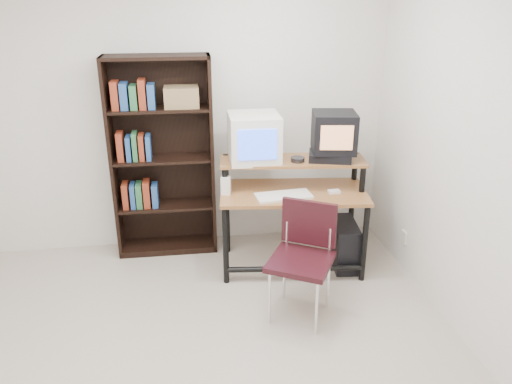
{
  "coord_description": "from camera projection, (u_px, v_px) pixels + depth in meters",
  "views": [
    {
      "loc": [
        0.07,
        -2.58,
        2.35
      ],
      "look_at": [
        0.64,
        1.1,
        0.84
      ],
      "focal_mm": 35.0,
      "sensor_mm": 36.0,
      "label": 1
    }
  ],
  "objects": [
    {
      "name": "floor",
      "position": [
        185.0,
        381.0,
        3.24
      ],
      "size": [
        4.0,
        4.0,
        0.01
      ],
      "primitive_type": "cube",
      "color": "#BFB09E",
      "rests_on": "ground"
    },
    {
      "name": "back_wall",
      "position": [
        173.0,
        114.0,
        4.58
      ],
      "size": [
        4.0,
        0.01,
        2.6
      ],
      "primitive_type": "cube",
      "color": "silver",
      "rests_on": "floor"
    },
    {
      "name": "right_wall",
      "position": [
        504.0,
        177.0,
        3.03
      ],
      "size": [
        0.01,
        4.0,
        2.6
      ],
      "primitive_type": "cube",
      "color": "silver",
      "rests_on": "floor"
    },
    {
      "name": "computer_desk",
      "position": [
        293.0,
        194.0,
        4.37
      ],
      "size": [
        1.33,
        0.78,
        0.98
      ],
      "rotation": [
        0.0,
        0.0,
        -0.12
      ],
      "color": "#986132",
      "rests_on": "floor"
    },
    {
      "name": "crt_monitor",
      "position": [
        254.0,
        138.0,
        4.3
      ],
      "size": [
        0.44,
        0.45,
        0.41
      ],
      "rotation": [
        0.0,
        0.0,
        -0.02
      ],
      "color": "silver",
      "rests_on": "computer_desk"
    },
    {
      "name": "vcr",
      "position": [
        330.0,
        157.0,
        4.33
      ],
      "size": [
        0.42,
        0.35,
        0.08
      ],
      "primitive_type": "cube",
      "rotation": [
        0.0,
        0.0,
        -0.28
      ],
      "color": "black",
      "rests_on": "computer_desk"
    },
    {
      "name": "crt_tv",
      "position": [
        334.0,
        132.0,
        4.29
      ],
      "size": [
        0.42,
        0.41,
        0.34
      ],
      "rotation": [
        0.0,
        0.0,
        -0.17
      ],
      "color": "black",
      "rests_on": "vcr"
    },
    {
      "name": "cd_spindle",
      "position": [
        298.0,
        160.0,
        4.29
      ],
      "size": [
        0.15,
        0.15,
        0.05
      ],
      "primitive_type": "cylinder",
      "rotation": [
        0.0,
        0.0,
        -0.24
      ],
      "color": "#26262B",
      "rests_on": "computer_desk"
    },
    {
      "name": "keyboard",
      "position": [
        284.0,
        197.0,
        4.2
      ],
      "size": [
        0.49,
        0.25,
        0.03
      ],
      "primitive_type": "cube",
      "rotation": [
        0.0,
        0.0,
        0.1
      ],
      "color": "silver",
      "rests_on": "computer_desk"
    },
    {
      "name": "mousepad",
      "position": [
        336.0,
        195.0,
        4.28
      ],
      "size": [
        0.24,
        0.21,
        0.01
      ],
      "primitive_type": "cube",
      "rotation": [
        0.0,
        0.0,
        -0.15
      ],
      "color": "black",
      "rests_on": "computer_desk"
    },
    {
      "name": "mouse",
      "position": [
        334.0,
        192.0,
        4.29
      ],
      "size": [
        0.1,
        0.07,
        0.03
      ],
      "primitive_type": "cube",
      "rotation": [
        0.0,
        0.0,
        0.06
      ],
      "color": "white",
      "rests_on": "mousepad"
    },
    {
      "name": "desk_speaker",
      "position": [
        226.0,
        186.0,
        4.24
      ],
      "size": [
        0.09,
        0.09,
        0.17
      ],
      "primitive_type": "cube",
      "rotation": [
        0.0,
        0.0,
        -0.22
      ],
      "color": "silver",
      "rests_on": "computer_desk"
    },
    {
      "name": "pc_tower",
      "position": [
        344.0,
        244.0,
        4.54
      ],
      "size": [
        0.25,
        0.47,
        0.42
      ],
      "primitive_type": "cube",
      "rotation": [
        0.0,
        0.0,
        -0.11
      ],
      "color": "black",
      "rests_on": "floor"
    },
    {
      "name": "school_chair",
      "position": [
        304.0,
        249.0,
        3.75
      ],
      "size": [
        0.61,
        0.61,
        0.89
      ],
      "rotation": [
        0.0,
        0.0,
        -0.52
      ],
      "color": "black",
      "rests_on": "floor"
    },
    {
      "name": "bookshelf",
      "position": [
        162.0,
        156.0,
        4.57
      ],
      "size": [
        0.93,
        0.32,
        1.85
      ],
      "rotation": [
        0.0,
        0.0,
        -0.02
      ],
      "color": "black",
      "rests_on": "floor"
    },
    {
      "name": "wall_outlet",
      "position": [
        404.0,
        237.0,
        4.46
      ],
      "size": [
        0.02,
        0.08,
        0.12
      ],
      "primitive_type": "cube",
      "color": "beige",
      "rests_on": "right_wall"
    }
  ]
}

